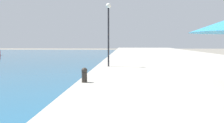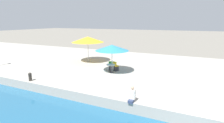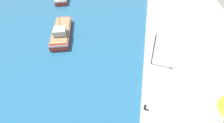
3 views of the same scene
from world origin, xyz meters
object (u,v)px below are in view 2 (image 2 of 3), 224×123
at_px(cafe_umbrella_white, 88,39).
at_px(cafe_table, 111,67).
at_px(cafe_chair_right, 111,67).
at_px(cafe_umbrella_pink, 112,48).
at_px(mooring_bollard, 30,76).
at_px(cafe_chair_left, 116,67).
at_px(person_at_quay, 132,95).

height_order(cafe_umbrella_white, cafe_table, cafe_umbrella_white).
bearing_deg(cafe_chair_right, cafe_umbrella_pink, -79.13).
relative_size(cafe_umbrella_pink, mooring_bollard, 4.56).
height_order(cafe_table, mooring_bollard, cafe_table).
distance_m(cafe_table, cafe_chair_left, 0.75).
height_order(cafe_chair_left, person_at_quay, person_at_quay).
relative_size(cafe_umbrella_pink, cafe_chair_left, 3.27).
bearing_deg(cafe_chair_right, cafe_table, -90.00).
bearing_deg(cafe_umbrella_white, cafe_umbrella_pink, -122.88).
distance_m(cafe_umbrella_white, mooring_bollard, 7.89).
height_order(cafe_chair_left, cafe_chair_right, same).
xyz_separation_m(cafe_umbrella_white, mooring_bollard, (-7.55, 0.56, -2.20)).
relative_size(cafe_chair_left, mooring_bollard, 1.39).
distance_m(cafe_chair_left, person_at_quay, 6.46).
bearing_deg(cafe_umbrella_pink, cafe_table, 144.04).
xyz_separation_m(cafe_chair_left, mooring_bollard, (-5.36, 4.98, 0.02)).
bearing_deg(cafe_chair_left, person_at_quay, -39.20).
height_order(cafe_chair_right, person_at_quay, person_at_quay).
xyz_separation_m(cafe_umbrella_white, cafe_table, (-2.88, -4.18, -2.02)).
xyz_separation_m(cafe_umbrella_pink, person_at_quay, (-4.93, -3.54, -1.85)).
relative_size(cafe_umbrella_pink, cafe_chair_right, 3.27).
bearing_deg(person_at_quay, mooring_bollard, 89.02).
bearing_deg(person_at_quay, cafe_umbrella_white, 45.43).
bearing_deg(cafe_chair_left, mooring_bollard, -113.74).
relative_size(person_at_quay, mooring_bollard, 1.41).
relative_size(cafe_umbrella_white, person_at_quay, 3.87).
distance_m(cafe_chair_right, person_at_quay, 6.74).
bearing_deg(cafe_umbrella_pink, cafe_umbrella_white, 57.12).
bearing_deg(mooring_bollard, cafe_umbrella_white, -4.24).
bearing_deg(person_at_quay, cafe_table, 36.96).
bearing_deg(cafe_chair_left, cafe_chair_right, -158.34).
distance_m(cafe_umbrella_pink, person_at_quay, 6.35).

